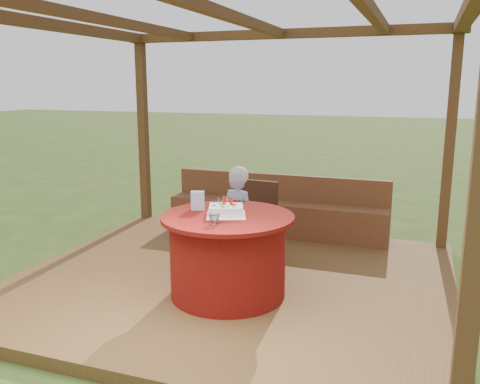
{
  "coord_description": "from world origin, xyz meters",
  "views": [
    {
      "loc": [
        1.82,
        -4.79,
        2.15
      ],
      "look_at": [
        0.0,
        0.25,
        1.0
      ],
      "focal_mm": 38.0,
      "sensor_mm": 36.0,
      "label": 1
    }
  ],
  "objects_px": {
    "chair": "(255,215)",
    "gift_bag": "(198,201)",
    "birthday_cake": "(226,210)",
    "table": "(228,255)",
    "drinking_glass": "(214,219)",
    "bench": "(276,215)",
    "elderly_woman": "(239,217)"
  },
  "relations": [
    {
      "from": "table",
      "to": "drinking_glass",
      "type": "relative_size",
      "value": 12.36
    },
    {
      "from": "birthday_cake",
      "to": "gift_bag",
      "type": "relative_size",
      "value": 2.54
    },
    {
      "from": "bench",
      "to": "birthday_cake",
      "type": "height_order",
      "value": "birthday_cake"
    },
    {
      "from": "bench",
      "to": "chair",
      "type": "distance_m",
      "value": 1.04
    },
    {
      "from": "chair",
      "to": "gift_bag",
      "type": "relative_size",
      "value": 4.93
    },
    {
      "from": "chair",
      "to": "elderly_woman",
      "type": "relative_size",
      "value": 0.78
    },
    {
      "from": "chair",
      "to": "birthday_cake",
      "type": "height_order",
      "value": "birthday_cake"
    },
    {
      "from": "gift_bag",
      "to": "bench",
      "type": "bearing_deg",
      "value": 63.5
    },
    {
      "from": "bench",
      "to": "elderly_woman",
      "type": "relative_size",
      "value": 2.6
    },
    {
      "from": "birthday_cake",
      "to": "drinking_glass",
      "type": "distance_m",
      "value": 0.32
    },
    {
      "from": "gift_bag",
      "to": "drinking_glass",
      "type": "bearing_deg",
      "value": -70.46
    },
    {
      "from": "gift_bag",
      "to": "drinking_glass",
      "type": "relative_size",
      "value": 1.79
    },
    {
      "from": "chair",
      "to": "birthday_cake",
      "type": "bearing_deg",
      "value": -85.76
    },
    {
      "from": "bench",
      "to": "gift_bag",
      "type": "distance_m",
      "value": 2.17
    },
    {
      "from": "elderly_woman",
      "to": "drinking_glass",
      "type": "relative_size",
      "value": 11.23
    },
    {
      "from": "bench",
      "to": "table",
      "type": "distance_m",
      "value": 2.17
    },
    {
      "from": "table",
      "to": "drinking_glass",
      "type": "xyz_separation_m",
      "value": [
        -0.0,
        -0.33,
        0.44
      ]
    },
    {
      "from": "bench",
      "to": "birthday_cake",
      "type": "bearing_deg",
      "value": -86.97
    },
    {
      "from": "drinking_glass",
      "to": "bench",
      "type": "bearing_deg",
      "value": 92.89
    },
    {
      "from": "chair",
      "to": "birthday_cake",
      "type": "xyz_separation_m",
      "value": [
        0.09,
        -1.16,
        0.35
      ]
    },
    {
      "from": "elderly_woman",
      "to": "chair",
      "type": "bearing_deg",
      "value": 81.47
    },
    {
      "from": "chair",
      "to": "elderly_woman",
      "type": "height_order",
      "value": "elderly_woman"
    },
    {
      "from": "table",
      "to": "birthday_cake",
      "type": "bearing_deg",
      "value": -134.61
    },
    {
      "from": "table",
      "to": "elderly_woman",
      "type": "relative_size",
      "value": 1.1
    },
    {
      "from": "birthday_cake",
      "to": "gift_bag",
      "type": "xyz_separation_m",
      "value": [
        -0.35,
        0.12,
        0.04
      ]
    },
    {
      "from": "birthday_cake",
      "to": "gift_bag",
      "type": "height_order",
      "value": "gift_bag"
    },
    {
      "from": "bench",
      "to": "gift_bag",
      "type": "bearing_deg",
      "value": -96.4
    },
    {
      "from": "chair",
      "to": "drinking_glass",
      "type": "xyz_separation_m",
      "value": [
        0.1,
        -1.48,
        0.34
      ]
    },
    {
      "from": "birthday_cake",
      "to": "drinking_glass",
      "type": "relative_size",
      "value": 4.53
    },
    {
      "from": "bench",
      "to": "drinking_glass",
      "type": "xyz_separation_m",
      "value": [
        0.13,
        -2.49,
        0.59
      ]
    },
    {
      "from": "bench",
      "to": "elderly_woman",
      "type": "bearing_deg",
      "value": -91.3
    },
    {
      "from": "birthday_cake",
      "to": "drinking_glass",
      "type": "height_order",
      "value": "birthday_cake"
    }
  ]
}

